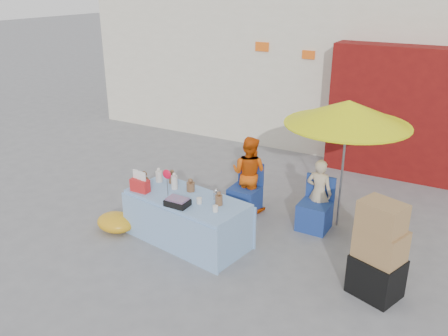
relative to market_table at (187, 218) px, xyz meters
The scene contains 10 objects.
ground 0.46m from the market_table, 25.63° to the left, with size 80.00×80.00×0.00m, color slate.
backdrop 8.14m from the market_table, 84.34° to the left, with size 14.00×8.00×7.80m.
market_table is the anchor object (origin of this frame).
chair_left 1.37m from the market_table, 76.37° to the left, with size 0.48×0.47×0.85m.
chair_right 2.06m from the market_table, 40.08° to the left, with size 0.48×0.47×0.85m.
vendor_orange 1.52m from the market_table, 77.59° to the left, with size 0.64×0.50×1.32m, color #DB520B.
vendor_beige 2.15m from the market_table, 42.83° to the left, with size 0.42×0.27×1.14m, color #C7B18C.
umbrella 2.89m from the market_table, 40.65° to the left, with size 1.90×1.90×2.09m.
box_stack 2.83m from the market_table, ahead, with size 0.71×0.65×1.30m.
tarp_bundle 1.23m from the market_table, 165.49° to the right, with size 0.64×0.52×0.29m, color gold.
Camera 1 is at (3.39, -5.41, 3.74)m, focal length 38.00 mm.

